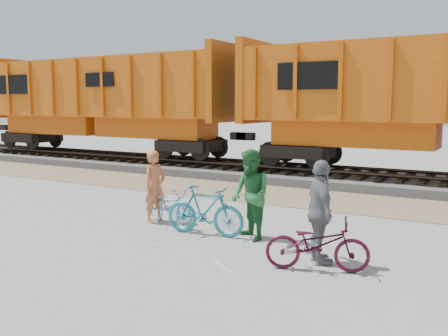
{
  "coord_description": "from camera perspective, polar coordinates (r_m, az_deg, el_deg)",
  "views": [
    {
      "loc": [
        5.09,
        -8.41,
        2.81
      ],
      "look_at": [
        -0.75,
        1.5,
        1.33
      ],
      "focal_mm": 40.0,
      "sensor_mm": 36.0,
      "label": 1
    }
  ],
  "objects": [
    {
      "name": "ground",
      "position": [
        10.22,
        -0.65,
        -8.63
      ],
      "size": [
        120.0,
        120.0,
        0.0
      ],
      "primitive_type": "plane",
      "color": "#9E9E99",
      "rests_on": "ground"
    },
    {
      "name": "gravel_strip",
      "position": [
        15.07,
        10.25,
        -3.5
      ],
      "size": [
        120.0,
        3.0,
        0.02
      ],
      "primitive_type": "cube",
      "color": "#9D8461",
      "rests_on": "ground"
    },
    {
      "name": "person_woman",
      "position": [
        8.94,
        10.94,
        -4.99
      ],
      "size": [
        1.0,
        1.14,
        1.85
      ],
      "primitive_type": "imported",
      "rotation": [
        0.0,
        0.0,
        2.2
      ],
      "color": "slate",
      "rests_on": "ground"
    },
    {
      "name": "bicycle_maroon",
      "position": [
        8.66,
        10.59,
        -8.57
      ],
      "size": [
        1.85,
        1.15,
        0.92
      ],
      "primitive_type": "imported",
      "rotation": [
        0.0,
        0.0,
        1.91
      ],
      "color": "#440E22",
      "rests_on": "ground"
    },
    {
      "name": "bicycle_blue",
      "position": [
        11.69,
        -6.25,
        -4.3
      ],
      "size": [
        1.87,
        1.16,
        0.93
      ],
      "primitive_type": "imported",
      "rotation": [
        0.0,
        0.0,
        1.23
      ],
      "color": "#7BB9D6",
      "rests_on": "ground"
    },
    {
      "name": "ballast_bed",
      "position": [
        18.33,
        14.06,
        -1.24
      ],
      "size": [
        120.0,
        4.0,
        0.3
      ],
      "primitive_type": "cube",
      "color": "slate",
      "rests_on": "ground"
    },
    {
      "name": "hopper_car_left",
      "position": [
        24.26,
        -13.76,
        7.59
      ],
      "size": [
        14.0,
        3.13,
        4.65
      ],
      "color": "black",
      "rests_on": "track"
    },
    {
      "name": "bicycle_teal",
      "position": [
        10.75,
        -2.21,
        -4.88
      ],
      "size": [
        1.84,
        0.72,
        1.08
      ],
      "primitive_type": "imported",
      "rotation": [
        0.0,
        0.0,
        1.69
      ],
      "color": "teal",
      "rests_on": "ground"
    },
    {
      "name": "person_solo",
      "position": [
        12.0,
        -7.9,
        -2.08
      ],
      "size": [
        0.51,
        0.69,
        1.73
      ],
      "primitive_type": "imported",
      "rotation": [
        0.0,
        0.0,
        1.41
      ],
      "color": "#D06E41",
      "rests_on": "ground"
    },
    {
      "name": "person_man",
      "position": [
        10.35,
        3.05,
        -3.08
      ],
      "size": [
        1.16,
        1.11,
        1.89
      ],
      "primitive_type": "imported",
      "rotation": [
        0.0,
        0.0,
        -0.61
      ],
      "color": "#256A32",
      "rests_on": "ground"
    },
    {
      "name": "track",
      "position": [
        18.29,
        14.09,
        -0.23
      ],
      "size": [
        120.0,
        2.6,
        0.24
      ],
      "color": "black",
      "rests_on": "ballast_bed"
    }
  ]
}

